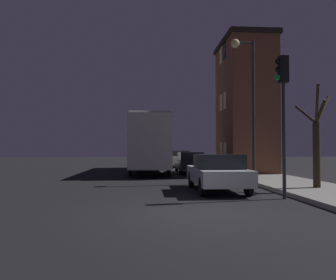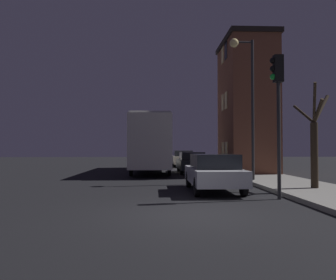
{
  "view_description": "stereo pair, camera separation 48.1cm",
  "coord_description": "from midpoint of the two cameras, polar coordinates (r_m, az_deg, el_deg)",
  "views": [
    {
      "loc": [
        -1.42,
        -8.3,
        1.64
      ],
      "look_at": [
        -0.19,
        10.2,
        2.16
      ],
      "focal_mm": 35.0,
      "sensor_mm": 36.0,
      "label": 1
    },
    {
      "loc": [
        -0.94,
        -8.33,
        1.64
      ],
      "look_at": [
        -0.19,
        10.2,
        2.16
      ],
      "focal_mm": 35.0,
      "sensor_mm": 36.0,
      "label": 2
    }
  ],
  "objects": [
    {
      "name": "ground_plane",
      "position": [
        8.56,
        4.3,
        -12.65
      ],
      "size": [
        120.0,
        120.0,
        0.0
      ],
      "primitive_type": "plane",
      "color": "black"
    },
    {
      "name": "brick_building",
      "position": [
        22.47,
        12.63,
        5.9
      ],
      "size": [
        3.17,
        5.01,
        8.76
      ],
      "color": "brown",
      "rests_on": "sidewalk"
    },
    {
      "name": "streetlamp",
      "position": [
        16.72,
        12.68,
        9.66
      ],
      "size": [
        1.19,
        0.44,
        6.9
      ],
      "color": "#28282B",
      "rests_on": "sidewalk"
    },
    {
      "name": "traffic_light",
      "position": [
        11.51,
        18.21,
        7.19
      ],
      "size": [
        0.43,
        0.24,
        4.75
      ],
      "color": "#28282B",
      "rests_on": "ground"
    },
    {
      "name": "bare_tree",
      "position": [
        13.91,
        23.63,
        -0.23
      ],
      "size": [
        1.49,
        1.84,
        3.93
      ],
      "color": "#2D2319",
      "rests_on": "sidewalk"
    },
    {
      "name": "bus",
      "position": [
        23.78,
        -3.89,
        -0.12
      ],
      "size": [
        2.52,
        11.5,
        3.8
      ],
      "color": "beige",
      "rests_on": "ground"
    },
    {
      "name": "car_near_lane",
      "position": [
        12.92,
        7.49,
        -5.46
      ],
      "size": [
        1.82,
        4.31,
        1.45
      ],
      "color": "#B7BABF",
      "rests_on": "ground"
    },
    {
      "name": "car_mid_lane",
      "position": [
        22.47,
        3.21,
        -3.87
      ],
      "size": [
        1.73,
        4.43,
        1.43
      ],
      "color": "black",
      "rests_on": "ground"
    },
    {
      "name": "car_far_lane",
      "position": [
        30.48,
        1.54,
        -3.22
      ],
      "size": [
        1.84,
        4.13,
        1.51
      ],
      "color": "beige",
      "rests_on": "ground"
    }
  ]
}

